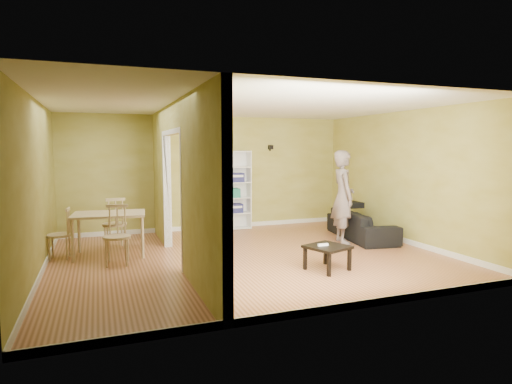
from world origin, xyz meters
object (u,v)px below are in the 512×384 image
coffee_table (327,249)px  dining_table (109,217)px  sofa (362,221)px  chair_near (117,235)px  person (343,189)px  bookshelf (233,190)px  chair_left (59,234)px  chair_far (115,223)px

coffee_table → dining_table: 3.77m
sofa → chair_near: bearing=102.8°
person → sofa: bearing=-57.0°
sofa → bookshelf: bearing=56.2°
bookshelf → chair_left: 3.97m
person → chair_near: (-4.27, -0.15, -0.59)m
person → bookshelf: bearing=48.7°
sofa → bookshelf: 2.99m
chair_left → chair_near: 1.15m
person → chair_near: 4.31m
sofa → bookshelf: size_ratio=1.08×
person → coffee_table: size_ratio=3.76×
sofa → coffee_table: size_ratio=3.44×
dining_table → chair_left: size_ratio=1.38×
dining_table → chair_near: 0.70m
chair_near → dining_table: bearing=106.3°
bookshelf → dining_table: bearing=-148.9°
chair_left → chair_near: bearing=57.3°
person → coffee_table: bearing=154.8°
chair_left → chair_near: (0.90, -0.72, 0.05)m
sofa → bookshelf: (-2.18, 1.98, 0.53)m
person → chair_near: size_ratio=2.24×
coffee_table → chair_left: size_ratio=0.66×
chair_near → coffee_table: bearing=-17.2°
sofa → chair_left: (-5.76, 0.35, 0.06)m
bookshelf → chair_near: (-2.69, -2.34, -0.43)m
coffee_table → dining_table: size_ratio=0.48×
sofa → bookshelf: bookshelf is taller
bookshelf → coffee_table: size_ratio=3.18×
bookshelf → chair_near: size_ratio=1.89×
chair_left → chair_near: size_ratio=0.90×
sofa → chair_left: size_ratio=2.26×
bookshelf → chair_far: 2.94m
chair_far → bookshelf: bearing=-164.2°
bookshelf → chair_left: (-3.59, -1.63, -0.47)m
person → chair_left: (-5.17, 0.57, -0.64)m
dining_table → chair_near: chair_near is taller
chair_left → chair_far: chair_far is taller
bookshelf → coffee_table: (0.33, -3.80, -0.58)m
coffee_table → chair_left: (-3.91, 2.17, 0.11)m
dining_table → chair_left: 0.85m
bookshelf → chair_far: bearing=-157.0°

